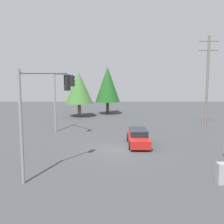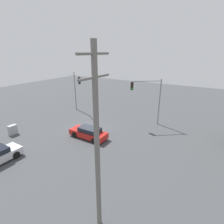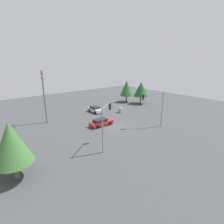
% 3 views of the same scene
% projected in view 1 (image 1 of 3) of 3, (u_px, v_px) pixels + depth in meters
% --- Properties ---
extents(ground_plane, '(80.00, 80.00, 0.00)m').
position_uv_depth(ground_plane, '(120.00, 150.00, 23.44)').
color(ground_plane, '#424447').
extents(sedan_red, '(1.85, 4.71, 1.40)m').
position_uv_depth(sedan_red, '(138.00, 137.00, 24.88)').
color(sedan_red, red).
rests_on(sedan_red, ground_plane).
extents(traffic_signal_main, '(2.69, 3.47, 6.47)m').
position_uv_depth(traffic_signal_main, '(62.00, 92.00, 28.86)').
color(traffic_signal_main, gray).
rests_on(traffic_signal_main, ground_plane).
extents(traffic_signal_cross, '(2.48, 3.34, 6.59)m').
position_uv_depth(traffic_signal_cross, '(41.00, 104.00, 16.85)').
color(traffic_signal_cross, gray).
rests_on(traffic_signal_cross, ground_plane).
extents(utility_pole_tall, '(2.20, 0.28, 10.48)m').
position_uv_depth(utility_pole_tall, '(208.00, 80.00, 31.68)').
color(utility_pole_tall, slate).
rests_on(utility_pole_tall, ground_plane).
extents(tree_behind, '(4.00, 4.00, 6.44)m').
position_uv_depth(tree_behind, '(79.00, 88.00, 40.52)').
color(tree_behind, brown).
rests_on(tree_behind, ground_plane).
extents(tree_corner, '(3.77, 3.77, 7.33)m').
position_uv_depth(tree_corner, '(108.00, 84.00, 43.11)').
color(tree_corner, '#4C3823').
rests_on(tree_corner, ground_plane).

